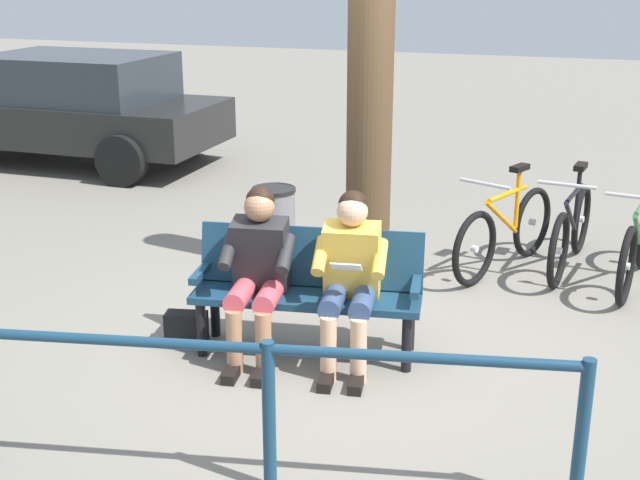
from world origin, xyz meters
The scene contains 12 objects.
ground_plane centered at (0.00, 0.00, 0.00)m, with size 40.00×40.00×0.00m, color slate.
bench centered at (0.15, 0.10, 0.51)m, with size 1.66×0.72×0.87m.
person_reading centered at (-0.19, 0.21, 0.66)m, with size 0.53×0.81×1.20m.
person_companion centered at (0.44, 0.31, 0.66)m, with size 0.53×0.81×1.20m.
handbag centered at (1.01, 0.32, 0.12)m, with size 0.30×0.14×0.24m, color black.
tree_trunk centered at (0.12, -1.35, 1.57)m, with size 0.38×0.38×3.13m, color #4C3823.
litter_bin centered at (0.90, -1.15, 0.41)m, with size 0.38×0.38×0.81m.
bicycle_orange centered at (-2.09, -1.97, 0.36)m, with size 0.48×1.67×0.94m.
bicycle_blue centered at (-1.53, -2.19, 0.36)m, with size 0.48×1.67×0.94m.
bicycle_black centered at (-0.98, -1.98, 0.36)m, with size 0.74×1.57×0.94m.
railing_fence centered at (-0.22, 1.78, 0.59)m, with size 3.15×0.69×0.85m.
parked_car centered at (5.14, -4.40, 0.77)m, with size 4.20×2.03×1.47m.
Camera 1 is at (-1.70, 5.35, 2.67)m, focal length 47.53 mm.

